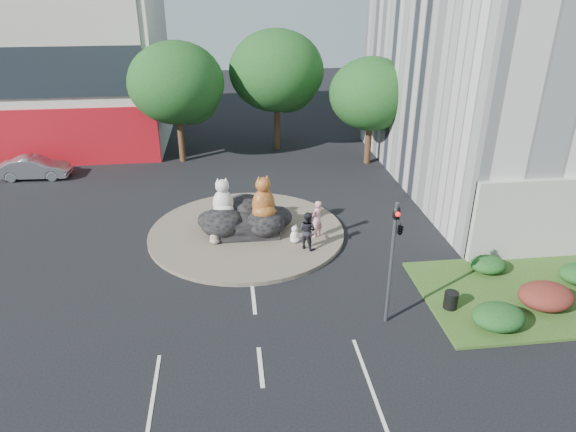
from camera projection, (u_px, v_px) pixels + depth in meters
name	position (u px, v px, depth m)	size (l,w,h in m)	color
ground	(261.00, 367.00, 17.55)	(120.00, 120.00, 0.00)	black
roundabout_island	(247.00, 232.00, 26.48)	(10.00, 10.00, 0.20)	brown
rock_plinth	(246.00, 222.00, 26.24)	(3.20, 2.60, 0.90)	black
grass_verge	(541.00, 293.00, 21.51)	(10.00, 6.00, 0.12)	#264818
tree_left	(178.00, 87.00, 34.67)	(6.46, 6.46, 8.27)	#382314
tree_mid	(277.00, 75.00, 37.08)	(6.84, 6.84, 8.76)	#382314
tree_right	(372.00, 97.00, 34.54)	(5.70, 5.70, 7.30)	#382314
hedge_near_green	(498.00, 317.00, 19.18)	(2.00, 1.60, 0.90)	#123A16
hedge_red	(546.00, 296.00, 20.32)	(2.20, 1.76, 0.99)	#4F1F15
hedge_back_green	(488.00, 265.00, 22.78)	(1.60, 1.28, 0.72)	#123A16
traffic_light	(396.00, 238.00, 18.34)	(0.44, 1.24, 5.00)	#595B60
street_lamp	(517.00, 152.00, 24.16)	(2.34, 0.22, 8.06)	#595B60
cat_white	(223.00, 196.00, 25.63)	(1.20, 1.04, 1.99)	beige
cat_tabby	(263.00, 196.00, 25.34)	(1.33, 1.16, 2.22)	#B14B25
kitten_calico	(214.00, 234.00, 24.99)	(0.57, 0.50, 0.95)	beige
kitten_white	(295.00, 234.00, 25.10)	(0.55, 0.48, 0.92)	silver
pedestrian_pink	(317.00, 219.00, 25.42)	(0.70, 0.46, 1.93)	pink
pedestrian_dark	(307.00, 230.00, 24.34)	(0.92, 0.71, 1.88)	black
parked_car	(35.00, 168.00, 33.40)	(1.52, 4.37, 1.44)	#95979C
litter_bin	(451.00, 300.00, 20.31)	(0.55, 0.55, 0.71)	black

